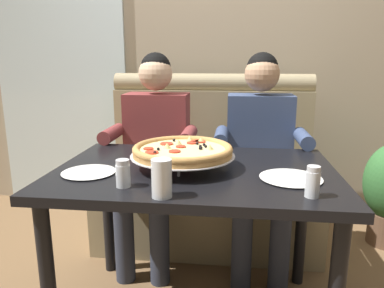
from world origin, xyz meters
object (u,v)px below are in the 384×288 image
(diner_right, at_px, (260,148))
(plate_near_right, at_px, (291,177))
(plate_near_left, at_px, (89,171))
(drinking_glass, at_px, (162,180))
(diner_left, at_px, (154,145))
(shaker_parmesan, at_px, (313,184))
(booth_bench, at_px, (209,180))
(pizza, at_px, (183,151))
(dining_table, at_px, (195,189))
(patio_chair, at_px, (93,128))
(shaker_pepper_flakes, at_px, (123,175))

(diner_right, relative_size, plate_near_right, 5.04)
(plate_near_left, bearing_deg, drinking_glass, -32.48)
(plate_near_right, relative_size, drinking_glass, 1.83)
(diner_left, xyz_separation_m, plate_near_right, (0.73, -0.72, 0.06))
(diner_right, xyz_separation_m, plate_near_right, (0.08, -0.72, 0.06))
(diner_right, distance_m, shaker_parmesan, 0.92)
(plate_near_right, bearing_deg, diner_right, 96.00)
(booth_bench, relative_size, plate_near_left, 6.33)
(shaker_parmesan, xyz_separation_m, plate_near_right, (-0.04, 0.19, -0.04))
(pizza, bearing_deg, diner_right, 58.21)
(shaker_parmesan, bearing_deg, plate_near_right, 103.18)
(pizza, xyz_separation_m, drinking_glass, (-0.02, -0.36, -0.02))
(booth_bench, xyz_separation_m, plate_near_left, (-0.44, -1.01, 0.37))
(dining_table, height_order, drinking_glass, drinking_glass)
(drinking_glass, bearing_deg, diner_right, 67.43)
(patio_chair, bearing_deg, booth_bench, -41.83)
(pizza, height_order, plate_near_right, pizza)
(shaker_pepper_flakes, bearing_deg, shaker_parmesan, -2.00)
(pizza, bearing_deg, plate_near_right, -12.66)
(booth_bench, distance_m, diner_right, 0.52)
(pizza, relative_size, plate_near_left, 2.03)
(diner_left, distance_m, pizza, 0.69)
(diner_right, xyz_separation_m, shaker_parmesan, (0.12, -0.91, 0.10))
(drinking_glass, bearing_deg, patio_chair, 116.99)
(patio_chair, bearing_deg, shaker_pepper_flakes, -65.46)
(booth_bench, xyz_separation_m, plate_near_right, (0.40, -0.99, 0.37))
(diner_left, distance_m, drinking_glass, 1.01)
(diner_right, relative_size, pizza, 2.75)
(shaker_parmesan, height_order, patio_chair, shaker_parmesan)
(dining_table, height_order, plate_near_right, plate_near_right)
(plate_near_right, bearing_deg, pizza, 167.34)
(shaker_pepper_flakes, bearing_deg, diner_left, 95.19)
(pizza, height_order, plate_near_left, pizza)
(shaker_pepper_flakes, height_order, plate_near_left, shaker_pepper_flakes)
(plate_near_right, bearing_deg, shaker_pepper_flakes, -165.50)
(plate_near_right, bearing_deg, drinking_glass, -152.09)
(booth_bench, relative_size, dining_table, 1.17)
(shaker_parmesan, bearing_deg, shaker_pepper_flakes, 178.00)
(patio_chair, bearing_deg, dining_table, -57.55)
(patio_chair, bearing_deg, diner_right, -41.32)
(diner_left, xyz_separation_m, plate_near_left, (-0.12, -0.74, 0.06))
(dining_table, bearing_deg, plate_near_right, -14.15)
(dining_table, bearing_deg, shaker_pepper_flakes, -132.43)
(booth_bench, bearing_deg, shaker_pepper_flakes, -102.02)
(shaker_pepper_flakes, bearing_deg, patio_chair, 114.54)
(dining_table, bearing_deg, booth_bench, 90.00)
(dining_table, bearing_deg, shaker_parmesan, -33.26)
(shaker_parmesan, bearing_deg, booth_bench, 110.77)
(diner_right, height_order, plate_near_left, diner_right)
(shaker_pepper_flakes, bearing_deg, pizza, 54.95)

